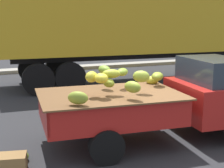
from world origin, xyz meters
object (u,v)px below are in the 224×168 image
at_px(semi_trailer, 150,18).
at_px(fallen_banana_bunch_near_tailgate, 22,156).
at_px(pickup_truck, 196,96).
at_px(produce_crate, 11,163).

bearing_deg(semi_trailer, fallen_banana_bunch_near_tailgate, -130.85).
distance_m(semi_trailer, fallen_banana_bunch_near_tailgate, 8.73).
relative_size(pickup_truck, fallen_banana_bunch_near_tailgate, 15.54).
bearing_deg(pickup_truck, fallen_banana_bunch_near_tailgate, -176.09).
relative_size(semi_trailer, produce_crate, 23.31).
bearing_deg(produce_crate, pickup_truck, 4.24).
height_order(pickup_truck, produce_crate, pickup_truck).
distance_m(pickup_truck, semi_trailer, 6.65).
relative_size(fallen_banana_bunch_near_tailgate, produce_crate, 0.63).
bearing_deg(fallen_banana_bunch_near_tailgate, semi_trailer, 46.01).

